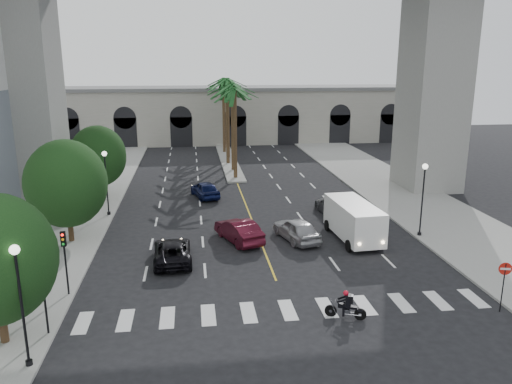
# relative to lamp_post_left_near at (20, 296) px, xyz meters

# --- Properties ---
(ground) EXTENTS (140.00, 140.00, 0.00)m
(ground) POSITION_rel_lamp_post_left_near_xyz_m (11.40, 5.00, -3.22)
(ground) COLOR black
(ground) RESTS_ON ground
(sidewalk_left) EXTENTS (8.00, 100.00, 0.15)m
(sidewalk_left) POSITION_rel_lamp_post_left_near_xyz_m (-3.60, 20.00, -3.15)
(sidewalk_left) COLOR gray
(sidewalk_left) RESTS_ON ground
(sidewalk_right) EXTENTS (8.00, 100.00, 0.15)m
(sidewalk_right) POSITION_rel_lamp_post_left_near_xyz_m (26.40, 20.00, -3.15)
(sidewalk_right) COLOR gray
(sidewalk_right) RESTS_ON ground
(median) EXTENTS (2.00, 24.00, 0.20)m
(median) POSITION_rel_lamp_post_left_near_xyz_m (11.40, 43.00, -3.12)
(median) COLOR gray
(median) RESTS_ON ground
(pier_building) EXTENTS (71.00, 10.50, 8.50)m
(pier_building) POSITION_rel_lamp_post_left_near_xyz_m (11.40, 60.00, 1.04)
(pier_building) COLOR #B5AEA2
(pier_building) RESTS_ON ground
(palm_a) EXTENTS (3.20, 3.20, 10.30)m
(palm_a) POSITION_rel_lamp_post_left_near_xyz_m (11.40, 33.00, 5.88)
(palm_a) COLOR #47331E
(palm_a) RESTS_ON ground
(palm_b) EXTENTS (3.20, 3.20, 10.60)m
(palm_b) POSITION_rel_lamp_post_left_near_xyz_m (11.50, 37.00, 6.15)
(palm_b) COLOR #47331E
(palm_b) RESTS_ON ground
(palm_c) EXTENTS (3.20, 3.20, 10.10)m
(palm_c) POSITION_rel_lamp_post_left_near_xyz_m (11.20, 41.00, 5.69)
(palm_c) COLOR #47331E
(palm_c) RESTS_ON ground
(palm_d) EXTENTS (3.20, 3.20, 10.90)m
(palm_d) POSITION_rel_lamp_post_left_near_xyz_m (11.55, 45.00, 6.43)
(palm_d) COLOR #47331E
(palm_d) RESTS_ON ground
(palm_e) EXTENTS (3.20, 3.20, 10.40)m
(palm_e) POSITION_rel_lamp_post_left_near_xyz_m (11.30, 49.00, 5.97)
(palm_e) COLOR #47331E
(palm_e) RESTS_ON ground
(palm_f) EXTENTS (3.20, 3.20, 10.70)m
(palm_f) POSITION_rel_lamp_post_left_near_xyz_m (11.60, 53.00, 6.24)
(palm_f) COLOR #47331E
(palm_f) RESTS_ON ground
(street_tree_mid) EXTENTS (5.44, 5.44, 7.21)m
(street_tree_mid) POSITION_rel_lamp_post_left_near_xyz_m (-1.60, 15.00, 0.99)
(street_tree_mid) COLOR #382616
(street_tree_mid) RESTS_ON ground
(street_tree_far) EXTENTS (5.04, 5.04, 6.68)m
(street_tree_far) POSITION_rel_lamp_post_left_near_xyz_m (-1.60, 27.00, 0.68)
(street_tree_far) COLOR #382616
(street_tree_far) RESTS_ON ground
(lamp_post_left_near) EXTENTS (0.40, 0.40, 5.35)m
(lamp_post_left_near) POSITION_rel_lamp_post_left_near_xyz_m (0.00, 0.00, 0.00)
(lamp_post_left_near) COLOR black
(lamp_post_left_near) RESTS_ON ground
(lamp_post_left_far) EXTENTS (0.40, 0.40, 5.35)m
(lamp_post_left_far) POSITION_rel_lamp_post_left_near_xyz_m (0.00, 21.00, 0.00)
(lamp_post_left_far) COLOR black
(lamp_post_left_far) RESTS_ON ground
(lamp_post_right) EXTENTS (0.40, 0.40, 5.35)m
(lamp_post_right) POSITION_rel_lamp_post_left_near_xyz_m (22.80, 13.00, 0.00)
(lamp_post_right) COLOR black
(lamp_post_right) RESTS_ON ground
(traffic_signal_near) EXTENTS (0.25, 0.18, 3.65)m
(traffic_signal_near) POSITION_rel_lamp_post_left_near_xyz_m (0.10, 2.50, -0.71)
(traffic_signal_near) COLOR black
(traffic_signal_near) RESTS_ON ground
(traffic_signal_far) EXTENTS (0.25, 0.18, 3.65)m
(traffic_signal_far) POSITION_rel_lamp_post_left_near_xyz_m (0.10, 6.50, -0.71)
(traffic_signal_far) COLOR black
(traffic_signal_far) RESTS_ON ground
(motorcycle_rider) EXTENTS (1.91, 0.87, 1.45)m
(motorcycle_rider) POSITION_rel_lamp_post_left_near_xyz_m (14.08, 2.32, -2.56)
(motorcycle_rider) COLOR black
(motorcycle_rider) RESTS_ON ground
(car_a) EXTENTS (3.02, 4.99, 1.59)m
(car_a) POSITION_rel_lamp_post_left_near_xyz_m (13.95, 13.53, -2.43)
(car_a) COLOR #9B9A9F
(car_a) RESTS_ON ground
(car_b) EXTENTS (3.27, 5.10, 1.59)m
(car_b) POSITION_rel_lamp_post_left_near_xyz_m (9.90, 13.80, -2.43)
(car_b) COLOR #4C0F1D
(car_b) RESTS_ON ground
(car_c) EXTENTS (2.47, 5.00, 1.36)m
(car_c) POSITION_rel_lamp_post_left_near_xyz_m (5.45, 10.66, -2.54)
(car_c) COLOR black
(car_c) RESTS_ON ground
(car_d) EXTENTS (2.48, 5.36, 1.52)m
(car_d) POSITION_rel_lamp_post_left_near_xyz_m (18.27, 18.98, -2.46)
(car_d) COLOR #57575B
(car_d) RESTS_ON ground
(car_e) EXTENTS (2.94, 4.80, 1.53)m
(car_e) POSITION_rel_lamp_post_left_near_xyz_m (7.95, 25.86, -2.46)
(car_e) COLOR #0F1746
(car_e) RESTS_ON ground
(cargo_van) EXTENTS (2.81, 6.32, 2.64)m
(cargo_van) POSITION_rel_lamp_post_left_near_xyz_m (17.91, 13.08, -1.75)
(cargo_van) COLOR white
(cargo_van) RESTS_ON ground
(pedestrian_b) EXTENTS (0.98, 0.84, 1.78)m
(pedestrian_b) POSITION_rel_lamp_post_left_near_xyz_m (-3.18, 7.16, -2.18)
(pedestrian_b) COLOR black
(pedestrian_b) RESTS_ON sidewalk_left
(do_not_enter_sign) EXTENTS (0.63, 0.18, 2.63)m
(do_not_enter_sign) POSITION_rel_lamp_post_left_near_xyz_m (21.90, 1.97, -1.31)
(do_not_enter_sign) COLOR black
(do_not_enter_sign) RESTS_ON ground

